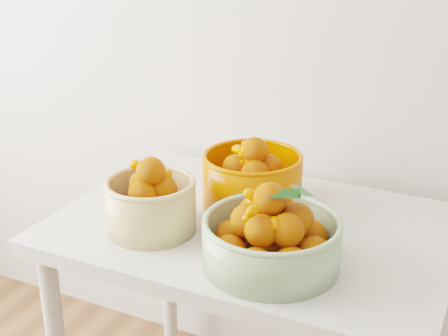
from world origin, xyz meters
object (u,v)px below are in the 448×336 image
Objects in this scene: bowl_green at (272,238)px; bowl_orange at (252,178)px; bowl_cream at (151,203)px; table at (253,255)px.

bowl_green is 0.32m from bowl_orange.
bowl_green reaches higher than bowl_cream.
bowl_cream is at bearing 174.79° from bowl_green.
bowl_cream is 0.30m from bowl_orange.
bowl_green reaches higher than table.
bowl_orange reaches higher than table.
table is 0.31m from bowl_cream.
table is 0.21m from bowl_orange.
table is 4.30× the size of bowl_cream.
bowl_cream reaches higher than table.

